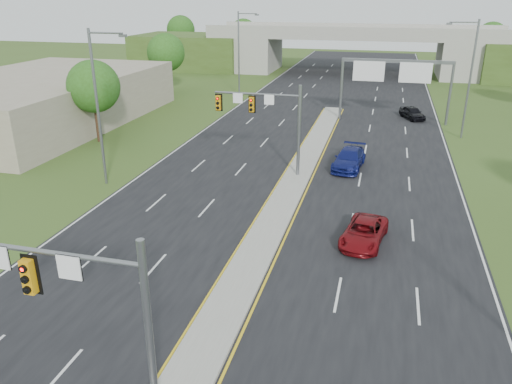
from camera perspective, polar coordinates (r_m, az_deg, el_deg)
The scene contains 19 objects.
road at distance 47.95m, azimuth 6.88°, elevation 5.73°, with size 24.00×160.00×0.02m, color black.
median at distance 36.65m, azimuth 4.21°, elevation 0.89°, with size 2.00×54.00×0.16m, color gray.
lane_markings at distance 42.27m, azimuth 4.90°, elevation 3.63°, with size 23.72×160.00×0.01m.
signal_mast_near at distance 15.89m, azimuth -19.96°, elevation -11.62°, with size 6.62×0.60×7.00m.
signal_mast_far at distance 37.56m, azimuth 1.53°, elevation 8.83°, with size 6.62×0.60×7.00m.
sign_gantry at distance 56.21m, azimuth 15.55°, elevation 12.93°, with size 11.58×0.44×6.67m.
overpass at distance 91.43m, azimuth 11.16°, elevation 15.36°, with size 80.00×14.00×8.10m.
lightpole_l_mid at distance 36.96m, azimuth -17.47°, elevation 9.83°, with size 2.85×0.25×11.00m.
lightpole_l_far at distance 68.87m, azimuth -1.82°, elevation 15.90°, with size 2.85×0.25×11.00m.
lightpole_r_far at distance 51.73m, azimuth 23.12°, elevation 12.27°, with size 2.85×0.25×11.00m.
tree_l_near at distance 48.97m, azimuth -18.08°, elevation 11.38°, with size 4.80×4.80×7.60m.
tree_l_mid at distance 72.66m, azimuth -10.25°, elevation 15.41°, with size 5.20×5.20×8.12m.
tree_back_a at distance 113.83m, azimuth -8.59°, elevation 17.86°, with size 6.00×6.00×8.85m.
tree_back_b at distance 109.21m, azimuth -1.45°, elevation 17.75°, with size 5.60×5.60×8.32m.
tree_back_c at distance 106.54m, azimuth 25.29°, elevation 15.69°, with size 5.60×5.60×8.32m.
commercial_building at distance 59.17m, azimuth -23.56°, elevation 9.63°, with size 18.00×30.00×5.00m, color gray.
car_far_a at distance 28.69m, azimuth 12.23°, elevation -4.54°, with size 2.10×4.56×1.27m, color maroon.
car_far_b at distance 40.75m, azimuth 10.59°, elevation 3.75°, with size 2.13×5.25×1.52m, color #0E1557.
car_far_c at distance 59.12m, azimuth 17.44°, elevation 8.64°, with size 1.62×4.03×1.37m, color black.
Camera 1 is at (6.00, -10.73, 13.12)m, focal length 35.00 mm.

